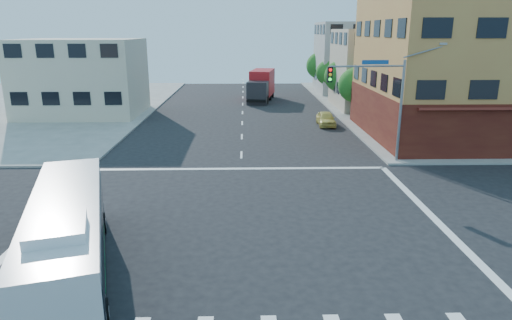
{
  "coord_description": "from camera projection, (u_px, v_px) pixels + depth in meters",
  "views": [
    {
      "loc": [
        0.3,
        -19.46,
        8.84
      ],
      "look_at": [
        0.86,
        3.84,
        2.2
      ],
      "focal_mm": 32.0,
      "sensor_mm": 36.0,
      "label": 1
    }
  ],
  "objects": [
    {
      "name": "street_tree_b",
      "position": [
        341.0,
        74.0,
        54.91
      ],
      "size": [
        3.8,
        3.8,
        5.79
      ],
      "color": "#3D2416",
      "rests_on": "ground"
    },
    {
      "name": "box_truck",
      "position": [
        261.0,
        86.0,
        59.2
      ],
      "size": [
        3.95,
        8.91,
        3.88
      ],
      "rotation": [
        0.0,
        0.0,
        -0.18
      ],
      "color": "#232327",
      "rests_on": "ground"
    },
    {
      "name": "ground",
      "position": [
        239.0,
        228.0,
        21.12
      ],
      "size": [
        120.0,
        120.0,
        0.0
      ],
      "primitive_type": "plane",
      "color": "black",
      "rests_on": "ground"
    },
    {
      "name": "building_east_far",
      "position": [
        359.0,
        58.0,
        66.28
      ],
      "size": [
        12.06,
        10.06,
        10.0
      ],
      "color": "#A9A9A4",
      "rests_on": "ground"
    },
    {
      "name": "building_east_near",
      "position": [
        388.0,
        69.0,
        52.96
      ],
      "size": [
        12.06,
        10.06,
        9.0
      ],
      "color": "tan",
      "rests_on": "ground"
    },
    {
      "name": "street_tree_a",
      "position": [
        357.0,
        83.0,
        47.27
      ],
      "size": [
        3.6,
        3.6,
        5.53
      ],
      "color": "#3D2416",
      "rests_on": "ground"
    },
    {
      "name": "signal_mast_ne",
      "position": [
        377.0,
        91.0,
        30.18
      ],
      "size": [
        7.91,
        1.13,
        8.07
      ],
      "color": "gray",
      "rests_on": "ground"
    },
    {
      "name": "street_tree_c",
      "position": [
        329.0,
        71.0,
        62.69
      ],
      "size": [
        3.4,
        3.4,
        5.29
      ],
      "color": "#3D2416",
      "rests_on": "ground"
    },
    {
      "name": "building_west",
      "position": [
        82.0,
        78.0,
        48.46
      ],
      "size": [
        12.06,
        10.06,
        8.0
      ],
      "color": "beige",
      "rests_on": "ground"
    },
    {
      "name": "transit_bus",
      "position": [
        68.0,
        237.0,
        16.53
      ],
      "size": [
        5.6,
        11.47,
        3.33
      ],
      "rotation": [
        0.0,
        0.0,
        0.3
      ],
      "color": "black",
      "rests_on": "ground"
    },
    {
      "name": "parked_car",
      "position": [
        326.0,
        119.0,
        43.82
      ],
      "size": [
        1.68,
        3.96,
        1.34
      ],
      "primitive_type": "imported",
      "rotation": [
        0.0,
        0.0,
        -0.03
      ],
      "color": "#E0CD5F",
      "rests_on": "ground"
    },
    {
      "name": "corner_building_ne",
      "position": [
        482.0,
        67.0,
        37.74
      ],
      "size": [
        18.1,
        15.44,
        14.0
      ],
      "color": "#B78441",
      "rests_on": "ground"
    },
    {
      "name": "street_tree_d",
      "position": [
        320.0,
        64.0,
        70.26
      ],
      "size": [
        4.0,
        4.0,
        6.03
      ],
      "color": "#3D2416",
      "rests_on": "ground"
    }
  ]
}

